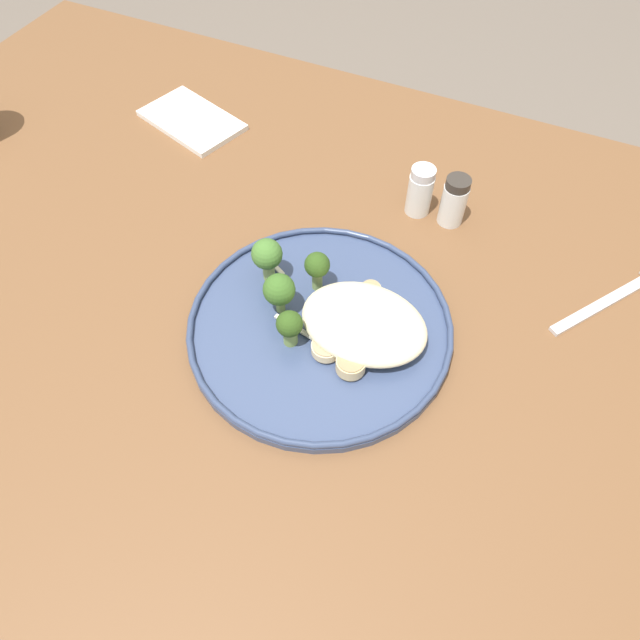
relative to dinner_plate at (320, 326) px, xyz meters
name	(u,v)px	position (x,y,z in m)	size (l,w,h in m)	color
ground	(294,522)	(-0.05, -0.02, -0.75)	(6.00, 6.00, 0.00)	#665B51
wooden_dining_table	(275,362)	(-0.05, -0.02, -0.09)	(1.40, 1.00, 0.74)	brown
dinner_plate	(320,326)	(0.00, 0.00, 0.00)	(0.29, 0.29, 0.02)	#38476B
noodle_bed	(364,323)	(0.05, 0.01, 0.02)	(0.14, 0.10, 0.04)	beige
seared_scallop_tiny_bay	(326,348)	(0.02, -0.03, 0.01)	(0.03, 0.03, 0.01)	beige
seared_scallop_tilted_round	(380,326)	(0.06, 0.02, 0.01)	(0.04, 0.04, 0.02)	beige
seared_scallop_right_edge	(371,291)	(0.04, 0.06, 0.01)	(0.02, 0.02, 0.02)	#E5C689
seared_scallop_left_edge	(351,364)	(0.05, -0.04, 0.01)	(0.03, 0.03, 0.02)	#E5C689
broccoli_floret_small_sprig	(279,290)	(-0.05, 0.00, 0.04)	(0.04, 0.04, 0.05)	#7A994C
broccoli_floret_front_edge	(267,256)	(-0.08, 0.04, 0.04)	(0.04, 0.04, 0.06)	#89A356
broccoli_floret_tall_stalk	(290,326)	(-0.02, -0.03, 0.03)	(0.03, 0.03, 0.05)	#7A994C
broccoli_floret_right_tilted	(317,267)	(-0.03, 0.05, 0.04)	(0.03, 0.03, 0.05)	#89A356
onion_sliver_long_sliver	(295,326)	(-0.02, -0.01, 0.01)	(0.05, 0.01, 0.00)	silver
onion_sliver_pale_crescent	(272,263)	(-0.09, 0.05, 0.01)	(0.04, 0.01, 0.00)	silver
dinner_fork	(618,295)	(0.29, 0.19, -0.01)	(0.12, 0.16, 0.00)	silver
folded_napkin	(192,120)	(-0.33, 0.26, 0.00)	(0.15, 0.09, 0.01)	white
salt_shaker	(420,191)	(0.03, 0.23, 0.02)	(0.03, 0.03, 0.07)	white
pepper_shaker	(454,201)	(0.08, 0.23, 0.02)	(0.03, 0.03, 0.07)	white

